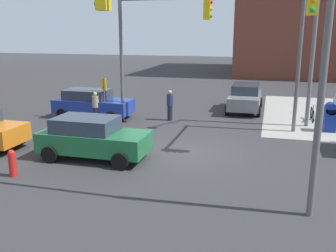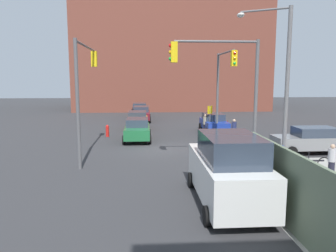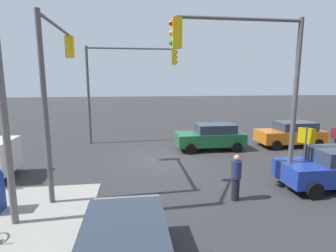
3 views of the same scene
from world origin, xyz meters
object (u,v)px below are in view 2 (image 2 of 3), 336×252
mailbox_blue (276,159)px  bicycle_at_crosswalk (228,128)px  van_white_delivery (228,170)px  traffic_signal_nw_corner (223,78)px  bicycle_leaning_on_fence (314,164)px  street_lamp_corner (280,76)px  traffic_signal_se_corner (85,77)px  hatchback_black (140,110)px  sedan_green (137,129)px  fire_hydrant (107,131)px  pedestrian_waiting (234,130)px  hatchback_blue (214,123)px  hatchback_orange (138,120)px  hatchback_gray (311,140)px  traffic_signal_ne_corner (223,78)px  pedestrian_crossing (332,161)px  pedestrian_walking_north (205,124)px  coupe_maroon (141,114)px

mailbox_blue → bicycle_at_crosswalk: bearing=175.6°
van_white_delivery → traffic_signal_nw_corner: bearing=167.6°
mailbox_blue → bicycle_leaning_on_fence: 2.32m
street_lamp_corner → van_white_delivery: bearing=-38.5°
traffic_signal_nw_corner → mailbox_blue: size_ratio=4.55×
traffic_signal_se_corner → hatchback_black: bearing=173.0°
sedan_green → bicycle_at_crosswalk: sedan_green is taller
street_lamp_corner → fire_hydrant: (-10.02, -9.68, -4.22)m
street_lamp_corner → pedestrian_waiting: street_lamp_corner is taller
hatchback_blue → bicycle_leaning_on_fence: hatchback_blue is taller
traffic_signal_se_corner → sedan_green: size_ratio=1.56×
hatchback_orange → hatchback_gray: bearing=46.0°
pedestrian_waiting → traffic_signal_nw_corner: bearing=80.3°
sedan_green → hatchback_black: size_ratio=1.07×
traffic_signal_ne_corner → traffic_signal_nw_corner: bearing=166.6°
street_lamp_corner → pedestrian_waiting: bearing=-177.7°
traffic_signal_ne_corner → hatchback_orange: 14.45m
pedestrian_crossing → pedestrian_walking_north: (-12.60, -3.60, 0.04)m
traffic_signal_nw_corner → hatchback_gray: bearing=45.0°
traffic_signal_se_corner → hatchback_black: (-21.22, 2.62, -3.83)m
mailbox_blue → fire_hydrant: 14.50m
hatchback_blue → bicycle_leaning_on_fence: bearing=11.9°
traffic_signal_ne_corner → hatchback_gray: traffic_signal_ne_corner is taller
hatchback_gray → coupe_maroon: bearing=-146.8°
hatchback_gray → traffic_signal_se_corner: bearing=-88.7°
fire_hydrant → pedestrian_crossing: (11.80, 11.60, 0.33)m
traffic_signal_se_corner → hatchback_blue: size_ratio=1.49×
coupe_maroon → bicycle_leaning_on_fence: (19.93, 8.82, -0.50)m
pedestrian_waiting → pedestrian_walking_north: pedestrian_waiting is taller
hatchback_orange → pedestrian_walking_north: size_ratio=2.54×
hatchback_blue → pedestrian_crossing: bearing=11.7°
hatchback_orange → pedestrian_waiting: size_ratio=2.48×
bicycle_at_crosswalk → hatchback_orange: bearing=-103.2°
pedestrian_waiting → pedestrian_crossing: bearing=-132.9°
van_white_delivery → bicycle_leaning_on_fence: bearing=126.9°
traffic_signal_se_corner → pedestrian_crossing: (4.67, 11.90, -3.85)m
street_lamp_corner → hatchback_blue: street_lamp_corner is taller
sedan_green → bicycle_at_crosswalk: (-3.59, 7.77, -0.50)m
street_lamp_corner → traffic_signal_ne_corner: bearing=-100.9°
bicycle_leaning_on_fence → pedestrian_crossing: bearing=9.6°
traffic_signal_se_corner → pedestrian_walking_north: size_ratio=3.94×
traffic_signal_ne_corner → pedestrian_walking_north: traffic_signal_ne_corner is taller
hatchback_gray → traffic_signal_nw_corner: bearing=-135.0°
pedestrian_walking_north → hatchback_orange: bearing=90.3°
traffic_signal_ne_corner → street_lamp_corner: 2.74m
mailbox_blue → hatchback_gray: 5.91m
hatchback_blue → bicycle_leaning_on_fence: 12.31m
van_white_delivery → traffic_signal_se_corner: bearing=-140.0°
street_lamp_corner → pedestrian_crossing: 4.68m
hatchback_black → pedestrian_walking_north: 14.45m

